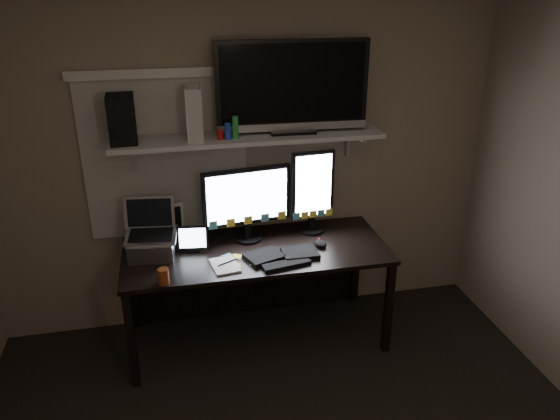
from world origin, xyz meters
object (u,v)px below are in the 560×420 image
object	(u,v)px
tablet	(192,239)
cup	(163,276)
laptop	(150,231)
desk	(253,263)
monitor_portrait	(313,192)
game_console	(194,112)
keyboard	(282,255)
tv	(292,87)
monitor_landscape	(247,204)
mouse	(320,243)
speaker	(122,119)

from	to	relation	value
tablet	cup	world-z (taller)	tablet
laptop	cup	bearing A→B (deg)	-72.79
desk	cup	world-z (taller)	cup
monitor_portrait	game_console	distance (m)	1.00
laptop	game_console	xyz separation A→B (m)	(0.34, 0.18, 0.73)
monitor_portrait	keyboard	xyz separation A→B (m)	(-0.29, -0.34, -0.30)
desk	tablet	world-z (taller)	tablet
monitor_portrait	tv	size ratio (longest dim) A/B	0.62
tablet	laptop	xyz separation A→B (m)	(-0.27, -0.02, 0.09)
monitor_landscape	monitor_portrait	world-z (taller)	monitor_portrait
keyboard	tablet	bearing A→B (deg)	149.63
tablet	keyboard	bearing A→B (deg)	-12.21
laptop	tv	xyz separation A→B (m)	(0.99, 0.17, 0.87)
mouse	game_console	world-z (taller)	game_console
desk	tablet	distance (m)	0.50
cup	game_console	bearing A→B (deg)	63.34
monitor_portrait	tv	xyz separation A→B (m)	(-0.15, 0.02, 0.74)
mouse	laptop	distance (m)	1.15
keyboard	mouse	bearing A→B (deg)	7.80
desk	monitor_landscape	size ratio (longest dim) A/B	2.89
desk	keyboard	world-z (taller)	keyboard
desk	monitor_landscape	distance (m)	0.45
keyboard	speaker	bearing A→B (deg)	150.29
keyboard	tablet	xyz separation A→B (m)	(-0.57, 0.21, 0.08)
monitor_portrait	keyboard	distance (m)	0.54
mouse	tablet	bearing A→B (deg)	153.31
keyboard	laptop	size ratio (longest dim) A/B	1.31
mouse	tablet	distance (m)	0.88
desk	tablet	xyz separation A→B (m)	(-0.42, -0.06, 0.27)
keyboard	speaker	xyz separation A→B (m)	(-0.95, 0.33, 0.89)
speaker	tv	bearing A→B (deg)	-0.65
monitor_landscape	monitor_portrait	bearing A→B (deg)	-4.09
monitor_landscape	cup	distance (m)	0.80
monitor_portrait	cup	world-z (taller)	monitor_portrait
tablet	laptop	world-z (taller)	laptop
monitor_portrait	cup	size ratio (longest dim) A/B	6.33
game_console	speaker	bearing A→B (deg)	-170.00
desk	speaker	xyz separation A→B (m)	(-0.80, 0.06, 1.08)
keyboard	mouse	xyz separation A→B (m)	(0.29, 0.10, 0.01)
cup	game_console	xyz separation A→B (m)	(0.27, 0.55, 0.87)
tv	keyboard	bearing A→B (deg)	-109.72
desk	game_console	distance (m)	1.15
keyboard	tv	bearing A→B (deg)	57.59
speaker	desk	bearing A→B (deg)	-6.39
desk	tv	size ratio (longest dim) A/B	1.78
mouse	laptop	size ratio (longest dim) A/B	0.30
monitor_portrait	speaker	xyz separation A→B (m)	(-1.24, -0.00, 0.59)
speaker	mouse	bearing A→B (deg)	-12.69
keyboard	monitor_landscape	bearing A→B (deg)	110.33
mouse	game_console	bearing A→B (deg)	141.87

